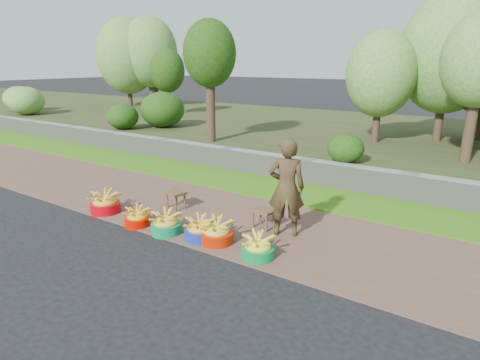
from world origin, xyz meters
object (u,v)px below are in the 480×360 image
Objects in this scene: basin_a at (105,203)px; stool_right at (264,213)px; basin_b at (138,218)px; vendor_woman at (286,188)px; basin_d at (200,230)px; stool_left at (176,195)px; basin_c at (166,224)px; basin_e at (217,233)px; basin_f at (258,248)px.

basin_a is 2.96m from stool_right.
vendor_woman is (2.26, 1.04, 0.65)m from basin_b.
vendor_woman is at bearing 40.97° from basin_d.
basin_d reaches higher than stool_left.
basin_c is 0.32× the size of vendor_woman.
basin_a is 1.29m from stool_left.
basin_d is at bearing 10.69° from basin_c.
basin_e is at bearing 2.31° from basin_a.
basin_c is 1.60m from stool_right.
stool_left is (-1.24, 0.81, 0.12)m from basin_d.
stool_left is at bearing 160.11° from basin_f.
basin_e is at bearing -26.52° from stool_left.
basin_d is at bearing -171.03° from basin_e.
basin_d is 0.95× the size of basin_e.
stool_right is at bearing 40.27° from basin_c.
basin_a is 1.23× the size of stool_left.
basin_c reaches higher than basin_f.
vendor_woman is (1.02, 0.89, 0.64)m from basin_d.
basin_c is (1.58, -0.06, -0.02)m from basin_a.
stool_left is 1.85m from stool_right.
vendor_woman reaches higher than stool_right.
stool_left is (-2.31, 0.84, 0.13)m from basin_f.
basin_f is (3.26, 0.03, -0.02)m from basin_a.
basin_e is (1.52, 0.20, 0.03)m from basin_b.
stool_left is (-0.01, 0.96, 0.14)m from basin_b.
basin_a is at bearing -160.90° from stool_right.
basin_b is 2.57m from vendor_woman.
basin_a reaches higher than stool_right.
basin_e reaches higher than basin_c.
basin_f is at bearing -19.89° from stool_left.
basin_c is 1.21× the size of stool_right.
basin_b is 1.25m from basin_d.
stool_left is 1.07× the size of stool_right.
basin_a is at bearing -137.79° from stool_left.
stool_right is (1.22, 1.03, 0.11)m from basin_c.
stool_right is 0.67m from vendor_woman.
vendor_woman is at bearing -3.57° from stool_right.
stool_left is at bearing -176.74° from stool_right.
stool_right is (0.60, 0.91, 0.12)m from basin_d.
basin_d is 1.49m from stool_left.
stool_left is at bearing 90.45° from basin_b.
basin_f is 2.46m from stool_left.
basin_b is at bearing -149.87° from stool_right.
basin_b is 1.54m from basin_e.
stool_right is at bearing 69.98° from basin_e.
basin_c is at bearing -169.31° from basin_d.
basin_a is at bearing -177.69° from basin_e.
basin_c is 1.05× the size of basin_f.
basin_c reaches higher than basin_d.
basin_e is (0.29, 0.05, 0.01)m from basin_d.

